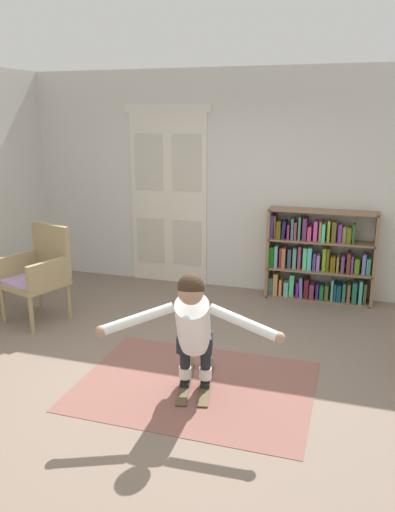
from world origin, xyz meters
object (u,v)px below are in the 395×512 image
person_skier (193,324)px  bookshelf (317,260)px  wicker_chair (39,271)px  skis_pair (196,382)px

person_skier → bookshelf: bearing=74.5°
bookshelf → wicker_chair: bearing=-151.6°
wicker_chair → bookshelf: bearing=28.4°
wicker_chair → person_skier: 2.51m
bookshelf → skis_pair: bearing=-107.7°
bookshelf → wicker_chair: bookshelf is taller
person_skier → wicker_chair: bearing=152.9°
skis_pair → person_skier: bearing=-77.7°
skis_pair → bookshelf: bearing=72.3°
wicker_chair → person_skier: (2.23, -1.14, 0.09)m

